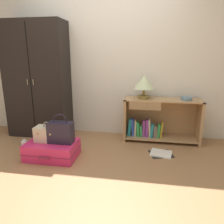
{
  "coord_description": "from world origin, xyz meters",
  "views": [
    {
      "loc": [
        0.7,
        -2.09,
        1.35
      ],
      "look_at": [
        0.21,
        0.85,
        0.55
      ],
      "focal_mm": 33.73,
      "sensor_mm": 36.0,
      "label": 1
    }
  ],
  "objects_px": {
    "wardrobe": "(38,80)",
    "table_lamp": "(144,83)",
    "bookshelf": "(158,120)",
    "train_case": "(47,134)",
    "open_book_on_floor": "(161,154)",
    "suitcase_large": "(52,150)",
    "bottle": "(25,147)",
    "handbag": "(61,132)",
    "bowl": "(187,98)"
  },
  "relations": [
    {
      "from": "wardrobe",
      "to": "table_lamp",
      "type": "bearing_deg",
      "value": 0.32
    },
    {
      "from": "bookshelf",
      "to": "train_case",
      "type": "distance_m",
      "value": 1.72
    },
    {
      "from": "wardrobe",
      "to": "bookshelf",
      "type": "distance_m",
      "value": 2.11
    },
    {
      "from": "open_book_on_floor",
      "to": "suitcase_large",
      "type": "bearing_deg",
      "value": -166.78
    },
    {
      "from": "bookshelf",
      "to": "bottle",
      "type": "distance_m",
      "value": 2.07
    },
    {
      "from": "bookshelf",
      "to": "table_lamp",
      "type": "distance_m",
      "value": 0.65
    },
    {
      "from": "train_case",
      "to": "bottle",
      "type": "height_order",
      "value": "train_case"
    },
    {
      "from": "handbag",
      "to": "bottle",
      "type": "bearing_deg",
      "value": 174.86
    },
    {
      "from": "bookshelf",
      "to": "suitcase_large",
      "type": "xyz_separation_m",
      "value": [
        -1.43,
        -0.88,
        -0.22
      ]
    },
    {
      "from": "bottle",
      "to": "table_lamp",
      "type": "bearing_deg",
      "value": 25.6
    },
    {
      "from": "bowl",
      "to": "bottle",
      "type": "bearing_deg",
      "value": -161.33
    },
    {
      "from": "suitcase_large",
      "to": "handbag",
      "type": "bearing_deg",
      "value": 5.86
    },
    {
      "from": "train_case",
      "to": "open_book_on_floor",
      "type": "xyz_separation_m",
      "value": [
        1.54,
        0.32,
        -0.32
      ]
    },
    {
      "from": "suitcase_large",
      "to": "bookshelf",
      "type": "bearing_deg",
      "value": 31.72
    },
    {
      "from": "table_lamp",
      "to": "suitcase_large",
      "type": "xyz_separation_m",
      "value": [
        -1.19,
        -0.85,
        -0.82
      ]
    },
    {
      "from": "table_lamp",
      "to": "open_book_on_floor",
      "type": "height_order",
      "value": "table_lamp"
    },
    {
      "from": "table_lamp",
      "to": "train_case",
      "type": "distance_m",
      "value": 1.62
    },
    {
      "from": "bookshelf",
      "to": "open_book_on_floor",
      "type": "height_order",
      "value": "bookshelf"
    },
    {
      "from": "suitcase_large",
      "to": "open_book_on_floor",
      "type": "relative_size",
      "value": 1.81
    },
    {
      "from": "table_lamp",
      "to": "bottle",
      "type": "bearing_deg",
      "value": -154.4
    },
    {
      "from": "bowl",
      "to": "handbag",
      "type": "distance_m",
      "value": 1.93
    },
    {
      "from": "bookshelf",
      "to": "wardrobe",
      "type": "bearing_deg",
      "value": -178.76
    },
    {
      "from": "open_book_on_floor",
      "to": "handbag",
      "type": "bearing_deg",
      "value": -166.07
    },
    {
      "from": "bookshelf",
      "to": "open_book_on_floor",
      "type": "distance_m",
      "value": 0.63
    },
    {
      "from": "train_case",
      "to": "bottle",
      "type": "relative_size",
      "value": 1.59
    },
    {
      "from": "suitcase_large",
      "to": "bottle",
      "type": "height_order",
      "value": "suitcase_large"
    },
    {
      "from": "suitcase_large",
      "to": "handbag",
      "type": "distance_m",
      "value": 0.29
    },
    {
      "from": "bottle",
      "to": "open_book_on_floor",
      "type": "bearing_deg",
      "value": 8.28
    },
    {
      "from": "table_lamp",
      "to": "suitcase_large",
      "type": "bearing_deg",
      "value": -144.39
    },
    {
      "from": "bookshelf",
      "to": "open_book_on_floor",
      "type": "relative_size",
      "value": 3.22
    },
    {
      "from": "bottle",
      "to": "bookshelf",
      "type": "bearing_deg",
      "value": 23.52
    },
    {
      "from": "bookshelf",
      "to": "table_lamp",
      "type": "bearing_deg",
      "value": -172.07
    },
    {
      "from": "wardrobe",
      "to": "suitcase_large",
      "type": "xyz_separation_m",
      "value": [
        0.58,
        -0.84,
        -0.83
      ]
    },
    {
      "from": "suitcase_large",
      "to": "bottle",
      "type": "distance_m",
      "value": 0.46
    },
    {
      "from": "table_lamp",
      "to": "open_book_on_floor",
      "type": "xyz_separation_m",
      "value": [
        0.28,
        -0.5,
        -0.93
      ]
    },
    {
      "from": "train_case",
      "to": "handbag",
      "type": "distance_m",
      "value": 0.2
    },
    {
      "from": "bowl",
      "to": "open_book_on_floor",
      "type": "height_order",
      "value": "bowl"
    },
    {
      "from": "wardrobe",
      "to": "bowl",
      "type": "bearing_deg",
      "value": -0.03
    },
    {
      "from": "bowl",
      "to": "table_lamp",
      "type": "bearing_deg",
      "value": 179.04
    },
    {
      "from": "handbag",
      "to": "open_book_on_floor",
      "type": "relative_size",
      "value": 1.07
    },
    {
      "from": "bowl",
      "to": "bottle",
      "type": "relative_size",
      "value": 0.82
    },
    {
      "from": "bookshelf",
      "to": "handbag",
      "type": "height_order",
      "value": "bookshelf"
    },
    {
      "from": "handbag",
      "to": "wardrobe",
      "type": "bearing_deg",
      "value": 130.9
    },
    {
      "from": "train_case",
      "to": "bottle",
      "type": "xyz_separation_m",
      "value": [
        -0.38,
        0.04,
        -0.24
      ]
    },
    {
      "from": "bookshelf",
      "to": "bowl",
      "type": "bearing_deg",
      "value": -6.26
    },
    {
      "from": "wardrobe",
      "to": "train_case",
      "type": "height_order",
      "value": "wardrobe"
    },
    {
      "from": "train_case",
      "to": "bottle",
      "type": "bearing_deg",
      "value": 174.48
    },
    {
      "from": "bookshelf",
      "to": "bottle",
      "type": "bearing_deg",
      "value": -156.48
    },
    {
      "from": "bottle",
      "to": "open_book_on_floor",
      "type": "relative_size",
      "value": 0.54
    },
    {
      "from": "suitcase_large",
      "to": "bowl",
      "type": "bearing_deg",
      "value": 24.54
    }
  ]
}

